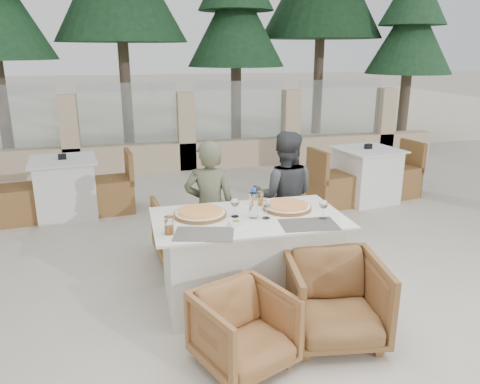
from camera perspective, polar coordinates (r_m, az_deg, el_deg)
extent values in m
plane|color=beige|center=(4.33, 2.35, -12.27)|extent=(80.00, 80.00, 0.00)
cube|color=#F4EBC8|center=(17.79, -10.44, 9.86)|extent=(30.00, 16.00, 0.01)
cone|color=#1C4223|center=(11.14, -0.50, 18.93)|extent=(2.20, 2.20, 5.00)
cone|color=#214B2A|center=(12.07, 20.01, 16.62)|extent=(1.98, 1.98, 4.50)
cube|color=#5E5A50|center=(3.58, -4.41, -5.12)|extent=(0.51, 0.41, 0.00)
cube|color=#504C44|center=(3.80, 8.38, -3.92)|extent=(0.48, 0.34, 0.00)
cylinder|color=#E35A1F|center=(3.96, -4.89, -2.52)|extent=(0.46, 0.46, 0.06)
cylinder|color=#D5491D|center=(4.13, 5.76, -1.72)|extent=(0.54, 0.54, 0.06)
cylinder|color=#B0D3E7|center=(3.87, 1.66, -1.35)|extent=(0.08, 0.08, 0.26)
cylinder|color=orange|center=(3.59, -8.66, -4.04)|extent=(0.08, 0.08, 0.14)
cylinder|color=yellow|center=(4.22, 2.45, -0.75)|extent=(0.07, 0.07, 0.13)
imported|color=olive|center=(4.90, -6.08, -4.54)|extent=(0.77, 0.79, 0.65)
imported|color=#9B6538|center=(4.88, 4.75, -4.49)|extent=(0.94, 0.95, 0.67)
imported|color=#9A6538|center=(3.34, 0.46, -16.43)|extent=(0.77, 0.78, 0.55)
imported|color=brown|center=(3.66, 11.44, -12.73)|extent=(0.79, 0.81, 0.65)
imported|color=#575B42|center=(4.47, -3.70, -2.04)|extent=(0.55, 0.43, 1.33)
imported|color=#3E4144|center=(4.81, 5.39, -0.53)|extent=(0.79, 0.69, 1.35)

